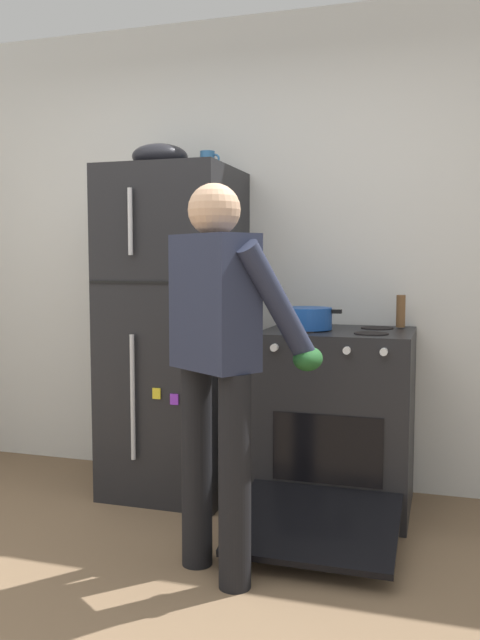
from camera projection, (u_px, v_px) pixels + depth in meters
name	position (u px, v px, depth m)	size (l,w,h in m)	color
kitchen_wall_back	(258.00, 252.00, 3.91)	(6.00, 0.10, 2.70)	silver
refrigerator	(175.00, 332.00, 3.70)	(0.68, 0.72, 1.80)	black
stove_range	(337.00, 421.00, 3.45)	(0.76, 1.23, 0.94)	black
person_cook	(221.00, 346.00, 2.66)	(0.63, 0.66, 1.60)	black
red_pot	(307.00, 318.00, 3.42)	(0.36, 0.26, 0.11)	#19479E
coffee_mug	(208.00, 160.00, 3.61)	(0.11, 0.08, 0.10)	#2D6093
pepper_mill	(401.00, 311.00, 3.52)	(0.05, 0.05, 0.17)	brown
mixing_bowl	(160.00, 157.00, 3.64)	(0.31, 0.31, 0.14)	black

